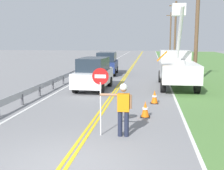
# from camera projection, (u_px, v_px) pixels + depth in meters

# --- Properties ---
(ground_plane) EXTENTS (160.00, 160.00, 0.00)m
(ground_plane) POSITION_uv_depth(u_px,v_px,m) (65.00, 165.00, 7.43)
(ground_plane) COLOR gray
(centerline_yellow_left) EXTENTS (0.11, 110.00, 0.01)m
(centerline_yellow_left) POSITION_uv_depth(u_px,v_px,m) (126.00, 74.00, 27.01)
(centerline_yellow_left) COLOR yellow
(centerline_yellow_left) RESTS_ON ground
(centerline_yellow_right) EXTENTS (0.11, 110.00, 0.01)m
(centerline_yellow_right) POSITION_uv_depth(u_px,v_px,m) (128.00, 74.00, 26.99)
(centerline_yellow_right) COLOR yellow
(centerline_yellow_right) RESTS_ON ground
(edge_line_right) EXTENTS (0.12, 110.00, 0.01)m
(edge_line_right) POSITION_uv_depth(u_px,v_px,m) (165.00, 75.00, 26.52)
(edge_line_right) COLOR silver
(edge_line_right) RESTS_ON ground
(edge_line_left) EXTENTS (0.12, 110.00, 0.01)m
(edge_line_left) POSITION_uv_depth(u_px,v_px,m) (90.00, 74.00, 27.47)
(edge_line_left) COLOR silver
(edge_line_left) RESTS_ON ground
(flagger_worker) EXTENTS (1.09, 0.25, 1.83)m
(flagger_worker) POSITION_uv_depth(u_px,v_px,m) (123.00, 106.00, 9.50)
(flagger_worker) COLOR #1E2338
(flagger_worker) RESTS_ON ground
(stop_sign_paddle) EXTENTS (0.56, 0.04, 2.33)m
(stop_sign_paddle) POSITION_uv_depth(u_px,v_px,m) (100.00, 86.00, 9.50)
(stop_sign_paddle) COLOR silver
(stop_sign_paddle) RESTS_ON ground
(utility_bucket_truck) EXTENTS (2.67, 6.81, 5.69)m
(utility_bucket_truck) POSITION_uv_depth(u_px,v_px,m) (177.00, 66.00, 19.85)
(utility_bucket_truck) COLOR silver
(utility_bucket_truck) RESTS_ON ground
(oncoming_suv_nearest) EXTENTS (2.06, 4.67, 2.10)m
(oncoming_suv_nearest) POSITION_uv_depth(u_px,v_px,m) (94.00, 74.00, 18.63)
(oncoming_suv_nearest) COLOR silver
(oncoming_suv_nearest) RESTS_ON ground
(oncoming_suv_second) EXTENTS (2.08, 4.68, 2.10)m
(oncoming_suv_second) POSITION_uv_depth(u_px,v_px,m) (107.00, 63.00, 26.79)
(oncoming_suv_second) COLOR navy
(oncoming_suv_second) RESTS_ON ground
(utility_pole_near) EXTENTS (1.80, 0.28, 7.88)m
(utility_pole_near) POSITION_uv_depth(u_px,v_px,m) (197.00, 28.00, 20.67)
(utility_pole_near) COLOR brown
(utility_pole_near) RESTS_ON ground
(utility_pole_mid) EXTENTS (1.80, 0.28, 8.44)m
(utility_pole_mid) POSITION_uv_depth(u_px,v_px,m) (175.00, 31.00, 38.77)
(utility_pole_mid) COLOR brown
(utility_pole_mid) RESTS_ON ground
(utility_pole_far) EXTENTS (1.80, 0.28, 8.61)m
(utility_pole_far) POSITION_uv_depth(u_px,v_px,m) (171.00, 34.00, 56.22)
(utility_pole_far) COLOR brown
(utility_pole_far) RESTS_ON ground
(traffic_cone_lead) EXTENTS (0.40, 0.40, 0.70)m
(traffic_cone_lead) POSITION_uv_depth(u_px,v_px,m) (145.00, 109.00, 11.98)
(traffic_cone_lead) COLOR orange
(traffic_cone_lead) RESTS_ON ground
(traffic_cone_mid) EXTENTS (0.40, 0.40, 0.70)m
(traffic_cone_mid) POSITION_uv_depth(u_px,v_px,m) (155.00, 97.00, 14.60)
(traffic_cone_mid) COLOR orange
(traffic_cone_mid) RESTS_ON ground
(guardrail_left_shoulder) EXTENTS (0.10, 32.00, 0.71)m
(guardrail_left_shoulder) POSITION_uv_depth(u_px,v_px,m) (68.00, 75.00, 22.05)
(guardrail_left_shoulder) COLOR #9EA0A3
(guardrail_left_shoulder) RESTS_ON ground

